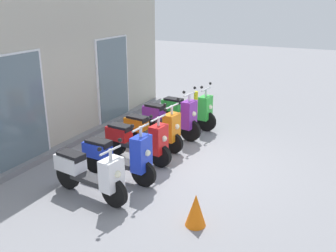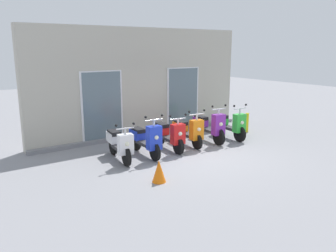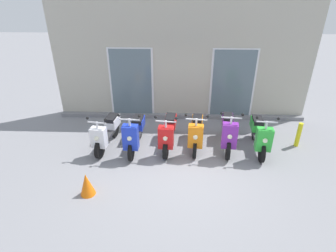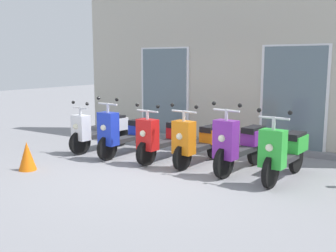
{
  "view_description": "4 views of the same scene",
  "coord_description": "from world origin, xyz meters",
  "px_view_note": "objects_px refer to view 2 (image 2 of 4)",
  "views": [
    {
      "loc": [
        -6.63,
        -2.86,
        3.3
      ],
      "look_at": [
        0.24,
        0.56,
        0.65
      ],
      "focal_mm": 40.42,
      "sensor_mm": 36.0,
      "label": 1
    },
    {
      "loc": [
        -6.04,
        -7.2,
        3.0
      ],
      "look_at": [
        -0.5,
        0.8,
        0.77
      ],
      "focal_mm": 36.67,
      "sensor_mm": 36.0,
      "label": 2
    },
    {
      "loc": [
        -0.13,
        -5.52,
        4.05
      ],
      "look_at": [
        -0.36,
        0.84,
        0.71
      ],
      "focal_mm": 29.31,
      "sensor_mm": 36.0,
      "label": 3
    },
    {
      "loc": [
        3.9,
        -5.51,
        1.95
      ],
      "look_at": [
        -0.07,
        0.64,
        0.75
      ],
      "focal_mm": 42.41,
      "sensor_mm": 36.0,
      "label": 4
    }
  ],
  "objects_px": {
    "scooter_orange": "(188,130)",
    "scooter_green": "(229,124)",
    "scooter_purple": "(209,126)",
    "traffic_cone": "(159,171)",
    "scooter_white": "(119,143)",
    "curb_bollard": "(247,123)",
    "scooter_red": "(169,134)",
    "scooter_blue": "(146,139)"
  },
  "relations": [
    {
      "from": "scooter_blue",
      "to": "curb_bollard",
      "type": "height_order",
      "value": "scooter_blue"
    },
    {
      "from": "scooter_white",
      "to": "scooter_red",
      "type": "height_order",
      "value": "scooter_red"
    },
    {
      "from": "scooter_white",
      "to": "scooter_blue",
      "type": "bearing_deg",
      "value": -6.26
    },
    {
      "from": "scooter_white",
      "to": "scooter_green",
      "type": "bearing_deg",
      "value": -0.61
    },
    {
      "from": "scooter_blue",
      "to": "scooter_orange",
      "type": "distance_m",
      "value": 1.66
    },
    {
      "from": "scooter_white",
      "to": "scooter_blue",
      "type": "xyz_separation_m",
      "value": [
        0.78,
        -0.09,
        0.03
      ]
    },
    {
      "from": "scooter_red",
      "to": "traffic_cone",
      "type": "relative_size",
      "value": 3.12
    },
    {
      "from": "scooter_white",
      "to": "scooter_orange",
      "type": "relative_size",
      "value": 1.02
    },
    {
      "from": "scooter_blue",
      "to": "scooter_red",
      "type": "bearing_deg",
      "value": 8.22
    },
    {
      "from": "scooter_blue",
      "to": "scooter_green",
      "type": "height_order",
      "value": "scooter_blue"
    },
    {
      "from": "scooter_white",
      "to": "scooter_red",
      "type": "xyz_separation_m",
      "value": [
        1.68,
        0.04,
        -0.0
      ]
    },
    {
      "from": "scooter_green",
      "to": "scooter_purple",
      "type": "bearing_deg",
      "value": 173.14
    },
    {
      "from": "scooter_blue",
      "to": "scooter_red",
      "type": "height_order",
      "value": "scooter_blue"
    },
    {
      "from": "scooter_purple",
      "to": "traffic_cone",
      "type": "distance_m",
      "value": 3.84
    },
    {
      "from": "scooter_purple",
      "to": "traffic_cone",
      "type": "height_order",
      "value": "scooter_purple"
    },
    {
      "from": "scooter_orange",
      "to": "scooter_purple",
      "type": "height_order",
      "value": "scooter_purple"
    },
    {
      "from": "curb_bollard",
      "to": "scooter_white",
      "type": "bearing_deg",
      "value": -177.66
    },
    {
      "from": "scooter_orange",
      "to": "scooter_purple",
      "type": "distance_m",
      "value": 0.85
    },
    {
      "from": "scooter_white",
      "to": "curb_bollard",
      "type": "height_order",
      "value": "scooter_white"
    },
    {
      "from": "scooter_purple",
      "to": "traffic_cone",
      "type": "bearing_deg",
      "value": -148.49
    },
    {
      "from": "scooter_red",
      "to": "scooter_purple",
      "type": "xyz_separation_m",
      "value": [
        1.6,
        0.01,
        0.05
      ]
    },
    {
      "from": "scooter_green",
      "to": "curb_bollard",
      "type": "distance_m",
      "value": 1.18
    },
    {
      "from": "scooter_white",
      "to": "scooter_red",
      "type": "relative_size",
      "value": 0.99
    },
    {
      "from": "scooter_orange",
      "to": "scooter_green",
      "type": "bearing_deg",
      "value": -4.4
    },
    {
      "from": "scooter_orange",
      "to": "curb_bollard",
      "type": "distance_m",
      "value": 2.81
    },
    {
      "from": "scooter_blue",
      "to": "curb_bollard",
      "type": "xyz_separation_m",
      "value": [
        4.46,
        0.3,
        -0.14
      ]
    },
    {
      "from": "curb_bollard",
      "to": "scooter_green",
      "type": "bearing_deg",
      "value": -167.33
    },
    {
      "from": "scooter_white",
      "to": "scooter_purple",
      "type": "bearing_deg",
      "value": 0.95
    },
    {
      "from": "scooter_red",
      "to": "traffic_cone",
      "type": "distance_m",
      "value": 2.6
    },
    {
      "from": "scooter_orange",
      "to": "scooter_purple",
      "type": "bearing_deg",
      "value": -2.03
    },
    {
      "from": "scooter_orange",
      "to": "scooter_blue",
      "type": "bearing_deg",
      "value": -174.1
    },
    {
      "from": "scooter_red",
      "to": "scooter_orange",
      "type": "bearing_deg",
      "value": 3.12
    },
    {
      "from": "scooter_red",
      "to": "traffic_cone",
      "type": "height_order",
      "value": "scooter_red"
    },
    {
      "from": "scooter_orange",
      "to": "scooter_purple",
      "type": "xyz_separation_m",
      "value": [
        0.85,
        -0.03,
        0.03
      ]
    },
    {
      "from": "scooter_blue",
      "to": "traffic_cone",
      "type": "height_order",
      "value": "scooter_blue"
    },
    {
      "from": "scooter_orange",
      "to": "traffic_cone",
      "type": "height_order",
      "value": "scooter_orange"
    },
    {
      "from": "traffic_cone",
      "to": "scooter_green",
      "type": "bearing_deg",
      "value": 25.02
    },
    {
      "from": "traffic_cone",
      "to": "curb_bollard",
      "type": "relative_size",
      "value": 0.74
    },
    {
      "from": "scooter_red",
      "to": "scooter_green",
      "type": "height_order",
      "value": "scooter_green"
    },
    {
      "from": "scooter_purple",
      "to": "scooter_green",
      "type": "relative_size",
      "value": 1.04
    },
    {
      "from": "scooter_purple",
      "to": "curb_bollard",
      "type": "bearing_deg",
      "value": 4.65
    },
    {
      "from": "scooter_purple",
      "to": "scooter_green",
      "type": "bearing_deg",
      "value": -6.86
    }
  ]
}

